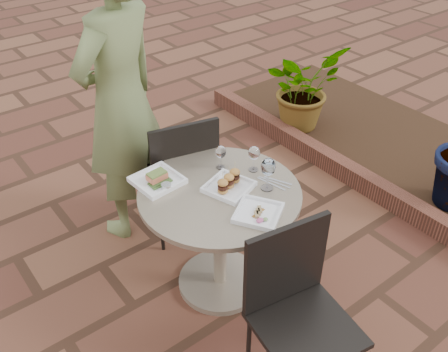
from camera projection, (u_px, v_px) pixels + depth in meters
ground at (190, 274)px, 3.21m from camera, size 60.00×60.00×0.00m
cafe_table at (220, 225)px, 2.87m from camera, size 0.90×0.90×0.73m
chair_far at (181, 169)px, 3.21m from camera, size 0.53×0.53×0.93m
chair_near at (296, 301)px, 2.33m from camera, size 0.51×0.51×0.93m
diner at (120, 101)px, 3.09m from camera, size 0.82×0.69×1.92m
plate_salmon at (157, 180)px, 2.78m from camera, size 0.27×0.27×0.07m
plate_sliders at (229, 184)px, 2.72m from camera, size 0.29×0.29×0.15m
plate_tuna at (258, 213)px, 2.55m from camera, size 0.31×0.31×0.03m
wine_glass_right at (268, 168)px, 2.67m from camera, size 0.08×0.08×0.19m
wine_glass_mid at (221, 152)px, 2.85m from camera, size 0.06×0.06×0.15m
wine_glass_far at (254, 154)px, 2.82m from camera, size 0.07×0.07×0.16m
steel_ramekin at (166, 187)px, 2.72m from camera, size 0.07×0.07×0.04m
cutlery_set at (275, 182)px, 2.79m from camera, size 0.16×0.22×0.00m
planter_curb at (328, 160)px, 4.15m from camera, size 0.12×3.00×0.15m
mulch_bed at (380, 138)px, 4.52m from camera, size 1.30×3.00×0.06m
potted_plant_a at (303, 87)px, 4.44m from camera, size 0.73×0.64×0.76m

